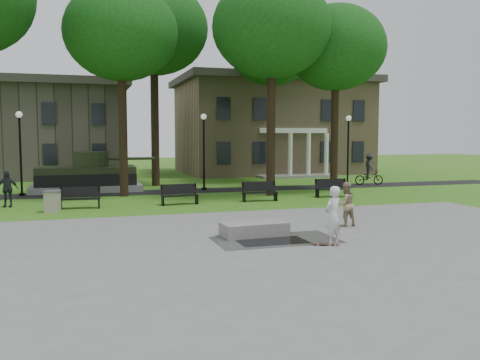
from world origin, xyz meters
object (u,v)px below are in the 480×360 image
object	(u,v)px
friend_watching	(346,204)
park_bench_0	(80,197)
cyclist	(369,172)
trash_bin	(52,201)
concrete_block	(254,229)
skateboarder	(333,216)

from	to	relation	value
friend_watching	park_bench_0	bearing A→B (deg)	-43.02
cyclist	trash_bin	bearing A→B (deg)	122.58
cyclist	trash_bin	distance (m)	21.33
cyclist	park_bench_0	xyz separation A→B (m)	(-19.00, -6.08, -0.36)
friend_watching	trash_bin	xyz separation A→B (m)	(-10.65, 7.03, -0.36)
park_bench_0	trash_bin	xyz separation A→B (m)	(-1.16, -0.90, -0.04)
cyclist	concrete_block	bearing A→B (deg)	151.37
concrete_block	skateboarder	world-z (taller)	skateboarder
skateboarder	park_bench_0	bearing A→B (deg)	-82.79
friend_watching	cyclist	bearing A→B (deg)	-127.33
cyclist	trash_bin	xyz separation A→B (m)	(-20.16, -6.98, -0.40)
friend_watching	park_bench_0	xyz separation A→B (m)	(-9.49, 7.92, -0.32)
friend_watching	trash_bin	size ratio (longest dim) A/B	1.72
skateboarder	trash_bin	bearing A→B (deg)	-76.36
concrete_block	park_bench_0	xyz separation A→B (m)	(-5.65, 8.68, 0.28)
concrete_block	park_bench_0	distance (m)	10.36
concrete_block	cyclist	bearing A→B (deg)	47.88
friend_watching	cyclist	size ratio (longest dim) A/B	0.77
skateboarder	concrete_block	bearing A→B (deg)	-75.61
skateboarder	cyclist	size ratio (longest dim) A/B	0.85
concrete_block	friend_watching	xyz separation A→B (m)	(3.83, 0.75, 0.60)
concrete_block	trash_bin	xyz separation A→B (m)	(-6.81, 7.78, 0.24)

